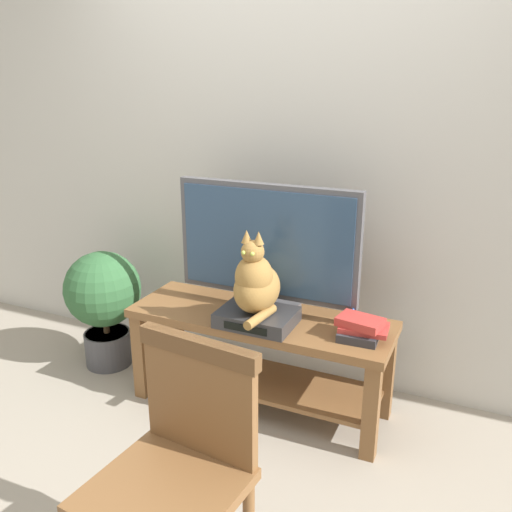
{
  "coord_description": "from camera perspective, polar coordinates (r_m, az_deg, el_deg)",
  "views": [
    {
      "loc": [
        1.0,
        -1.76,
        1.69
      ],
      "look_at": [
        -0.01,
        0.49,
        0.87
      ],
      "focal_mm": 37.72,
      "sensor_mm": 36.0,
      "label": 1
    }
  ],
  "objects": [
    {
      "name": "back_wall",
      "position": [
        2.98,
        4.63,
        12.83
      ],
      "size": [
        7.0,
        0.12,
        2.8
      ],
      "primitive_type": "cube",
      "color": "beige",
      "rests_on": "ground"
    },
    {
      "name": "cat",
      "position": [
        2.57,
        -0.01,
        -2.86
      ],
      "size": [
        0.21,
        0.37,
        0.42
      ],
      "color": "olive",
      "rests_on": "media_box"
    },
    {
      "name": "tv",
      "position": [
        2.71,
        1.14,
        1.14
      ],
      "size": [
        0.96,
        0.2,
        0.67
      ],
      "color": "#4C4C51",
      "rests_on": "tv_stand"
    },
    {
      "name": "ground_plane",
      "position": [
        2.63,
        -4.48,
        -21.51
      ],
      "size": [
        12.0,
        12.0,
        0.0
      ],
      "primitive_type": "plane",
      "color": "gray"
    },
    {
      "name": "tv_stand",
      "position": [
        2.84,
        0.42,
        -9.21
      ],
      "size": [
        1.36,
        0.46,
        0.53
      ],
      "color": "brown",
      "rests_on": "ground"
    },
    {
      "name": "wooden_chair",
      "position": [
        1.82,
        -8.11,
        -20.59
      ],
      "size": [
        0.48,
        0.48,
        0.92
      ],
      "color": "brown",
      "rests_on": "ground"
    },
    {
      "name": "potted_plant",
      "position": [
        3.34,
        -15.87,
        -4.35
      ],
      "size": [
        0.45,
        0.45,
        0.72
      ],
      "color": "#47474C",
      "rests_on": "ground"
    },
    {
      "name": "book_stack",
      "position": [
        2.56,
        11.04,
        -7.56
      ],
      "size": [
        0.25,
        0.19,
        0.1
      ],
      "color": "#2D2D33",
      "rests_on": "tv_stand"
    },
    {
      "name": "media_box",
      "position": [
        2.66,
        0.1,
        -6.52
      ],
      "size": [
        0.37,
        0.28,
        0.07
      ],
      "color": "#2D2D30",
      "rests_on": "tv_stand"
    }
  ]
}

